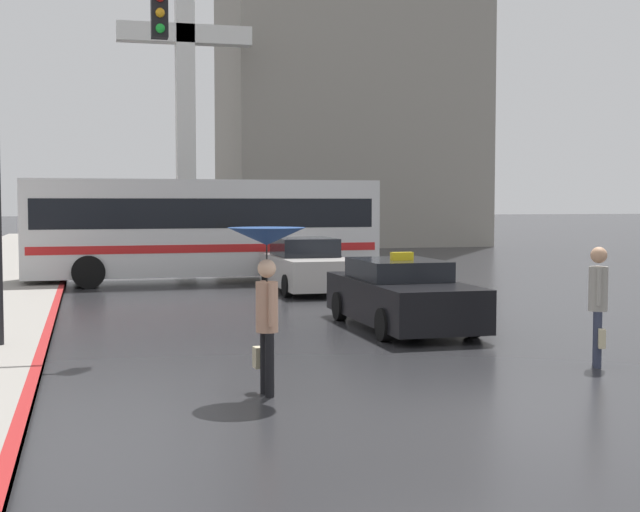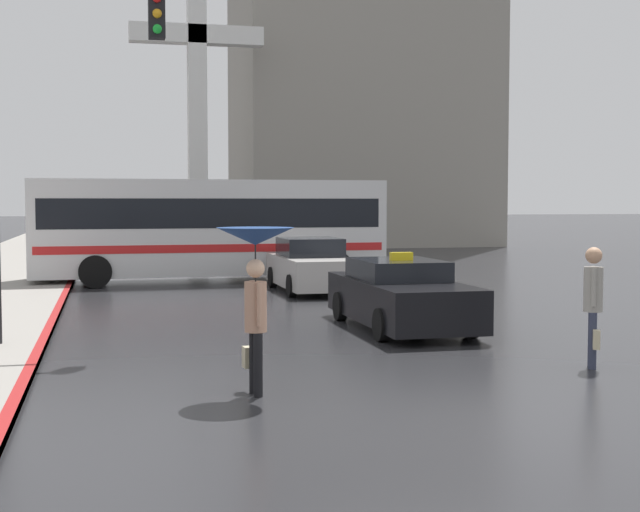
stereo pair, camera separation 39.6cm
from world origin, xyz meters
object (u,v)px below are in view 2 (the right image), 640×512
(sedan_red, at_px, (311,267))
(traffic_light, at_px, (58,91))
(city_bus, at_px, (210,225))
(pedestrian_man, at_px, (593,298))
(taxi, at_px, (401,296))
(pedestrian_with_umbrella, at_px, (255,262))
(monument_cross, at_px, (197,81))

(sedan_red, bearing_deg, traffic_light, 53.58)
(city_bus, relative_size, pedestrian_man, 5.95)
(taxi, height_order, pedestrian_man, pedestrian_man)
(city_bus, bearing_deg, taxi, 11.04)
(pedestrian_with_umbrella, bearing_deg, pedestrian_man, -87.77)
(sedan_red, height_order, monument_cross, monument_cross)
(city_bus, distance_m, pedestrian_man, 16.34)
(sedan_red, distance_m, pedestrian_man, 12.35)
(sedan_red, distance_m, pedestrian_with_umbrella, 13.49)
(taxi, xyz_separation_m, monument_cross, (-1.29, 27.56, 7.74))
(city_bus, xyz_separation_m, traffic_light, (-3.87, -12.13, 2.60))
(city_bus, bearing_deg, traffic_light, -19.47)
(sedan_red, relative_size, pedestrian_man, 2.45)
(pedestrian_with_umbrella, bearing_deg, traffic_light, 25.63)
(sedan_red, relative_size, traffic_light, 0.70)
(taxi, distance_m, monument_cross, 28.65)
(city_bus, xyz_separation_m, pedestrian_man, (4.01, -15.83, -0.71))
(pedestrian_man, relative_size, traffic_light, 0.29)
(taxi, height_order, sedan_red, taxi)
(taxi, distance_m, pedestrian_man, 4.93)
(taxi, bearing_deg, pedestrian_with_umbrella, 54.92)
(sedan_red, xyz_separation_m, pedestrian_with_umbrella, (-3.68, -12.94, 1.05))
(city_bus, distance_m, pedestrian_with_umbrella, 16.57)
(pedestrian_man, bearing_deg, taxi, -134.22)
(taxi, xyz_separation_m, pedestrian_with_umbrella, (-3.78, -5.38, 1.09))
(pedestrian_man, distance_m, traffic_light, 9.31)
(pedestrian_with_umbrella, relative_size, monument_cross, 0.15)
(traffic_light, distance_m, monument_cross, 29.28)
(pedestrian_man, relative_size, monument_cross, 0.12)
(sedan_red, height_order, pedestrian_with_umbrella, pedestrian_with_umbrella)
(city_bus, relative_size, traffic_light, 1.70)
(sedan_red, xyz_separation_m, traffic_light, (-6.31, -8.55, 3.67))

